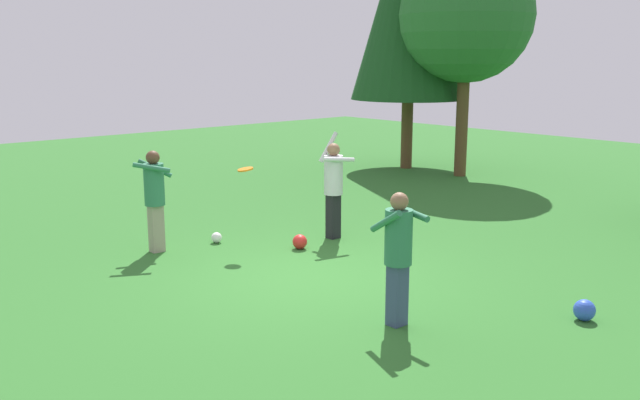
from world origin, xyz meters
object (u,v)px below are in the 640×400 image
(ball_blue, at_px, (584,310))
(tree_left, at_px, (466,16))
(frisbee, at_px, (245,169))
(ball_white, at_px, (217,238))
(person_bystander, at_px, (398,247))
(person_catcher, at_px, (154,192))
(ball_red, at_px, (300,242))
(person_thrower, at_px, (333,182))

(ball_blue, xyz_separation_m, tree_left, (-7.64, 7.60, 4.19))
(frisbee, height_order, ball_blue, frisbee)
(frisbee, xyz_separation_m, ball_blue, (5.53, 1.24, -1.26))
(ball_white, relative_size, tree_left, 0.03)
(person_bystander, bearing_deg, ball_blue, -119.57)
(person_catcher, bearing_deg, ball_blue, -33.01)
(ball_red, relative_size, tree_left, 0.04)
(ball_blue, bearing_deg, person_catcher, -158.94)
(ball_white, height_order, tree_left, tree_left)
(person_thrower, bearing_deg, ball_blue, 101.57)
(person_catcher, height_order, person_bystander, person_catcher)
(person_bystander, bearing_deg, person_thrower, -23.21)
(person_thrower, relative_size, tree_left, 0.31)
(ball_blue, bearing_deg, person_thrower, 175.72)
(frisbee, xyz_separation_m, tree_left, (-2.11, 8.84, 2.93))
(person_bystander, relative_size, ball_blue, 6.12)
(person_bystander, height_order, ball_red, person_bystander)
(person_catcher, xyz_separation_m, ball_red, (1.51, 1.92, -0.91))
(person_catcher, relative_size, ball_white, 9.10)
(person_thrower, height_order, ball_blue, person_thrower)
(person_thrower, distance_m, ball_red, 1.32)
(person_thrower, bearing_deg, ball_red, 25.12)
(frisbee, bearing_deg, person_catcher, -125.93)
(person_thrower, relative_size, frisbee, 5.47)
(person_catcher, distance_m, tree_left, 10.67)
(person_catcher, relative_size, ball_blue, 6.33)
(tree_left, bearing_deg, person_thrower, -70.44)
(ball_red, xyz_separation_m, ball_white, (-1.30, -0.86, -0.03))
(ball_white, distance_m, tree_left, 10.06)
(person_bystander, height_order, frisbee, person_bystander)
(person_bystander, height_order, tree_left, tree_left)
(frisbee, distance_m, ball_white, 1.48)
(ball_blue, bearing_deg, ball_red, -173.58)
(person_thrower, bearing_deg, person_bystander, 73.68)
(person_thrower, xyz_separation_m, person_bystander, (3.58, -2.25, -0.05))
(person_catcher, bearing_deg, person_thrower, 10.51)
(ball_red, bearing_deg, tree_left, 108.43)
(person_bystander, relative_size, ball_white, 8.80)
(person_bystander, xyz_separation_m, ball_white, (-4.73, 0.46, -0.90))
(person_thrower, bearing_deg, ball_white, -16.78)
(tree_left, bearing_deg, ball_white, -81.04)
(person_catcher, bearing_deg, tree_left, 42.77)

